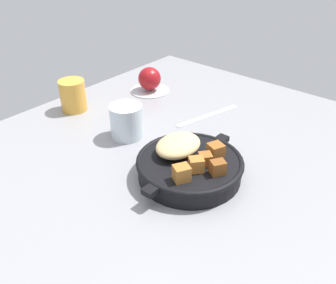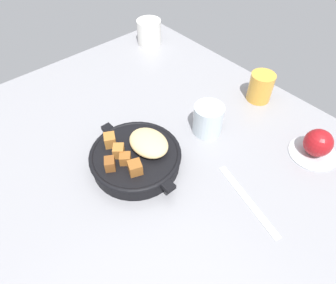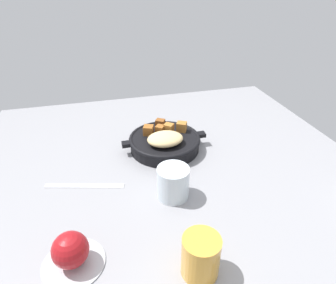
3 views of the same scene
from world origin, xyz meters
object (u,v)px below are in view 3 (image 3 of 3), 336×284
water_glass_short (173,183)px  juice_glass_amber (201,256)px  red_apple (70,250)px  butter_knife (85,185)px  cast_iron_skillet (165,141)px

water_glass_short → juice_glass_amber: juice_glass_amber is taller
red_apple → water_glass_short: 27.34cm
red_apple → juice_glass_amber: juice_glass_amber is taller
butter_knife → water_glass_short: water_glass_short is taller
water_glass_short → butter_knife: bearing=-23.1°
cast_iron_skillet → water_glass_short: water_glass_short is taller
cast_iron_skillet → juice_glass_amber: juice_glass_amber is taller
cast_iron_skillet → butter_knife: 27.37cm
cast_iron_skillet → juice_glass_amber: bearing=84.9°
cast_iron_skillet → juice_glass_amber: 42.83cm
cast_iron_skillet → red_apple: (26.53, 35.30, 1.15)cm
butter_knife → juice_glass_amber: bearing=138.5°
butter_knife → water_glass_short: 23.48cm
cast_iron_skillet → butter_knife: bearing=26.4°
butter_knife → water_glass_short: bearing=171.4°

